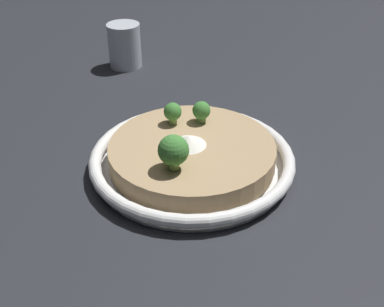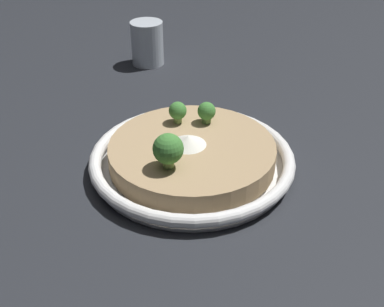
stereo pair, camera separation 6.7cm
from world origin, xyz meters
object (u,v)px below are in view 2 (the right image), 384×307
Objects in this scene: broccoli_back_left at (207,112)px; drinking_glass at (147,43)px; broccoli_left at (178,111)px; broccoli_front_right at (168,149)px; risotto_bowl at (192,157)px.

drinking_glass is (-0.32, -0.11, -0.01)m from broccoli_back_left.
drinking_glass reaches higher than broccoli_left.
broccoli_front_right is 0.54× the size of drinking_glass.
risotto_bowl is 3.28× the size of drinking_glass.
broccoli_front_right reaches higher than risotto_bowl.
drinking_glass is (-0.32, -0.06, -0.01)m from broccoli_left.
broccoli_back_left is (-0.06, 0.02, 0.04)m from risotto_bowl.
broccoli_back_left reaches higher than risotto_bowl.
risotto_bowl is at bearing 12.27° from drinking_glass.
drinking_glass is (-0.44, -0.05, -0.02)m from broccoli_front_right.
drinking_glass is at bearing -167.73° from risotto_bowl.
broccoli_left is at bearing -162.46° from risotto_bowl.
broccoli_front_right reaches higher than broccoli_left.
broccoli_front_right is at bearing 6.80° from drinking_glass.
broccoli_left is at bearing -91.30° from broccoli_back_left.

